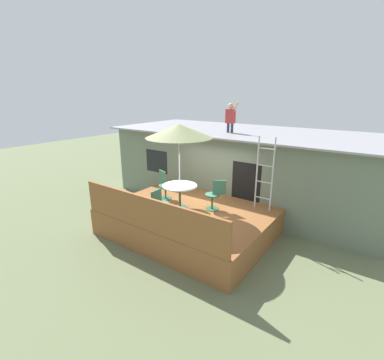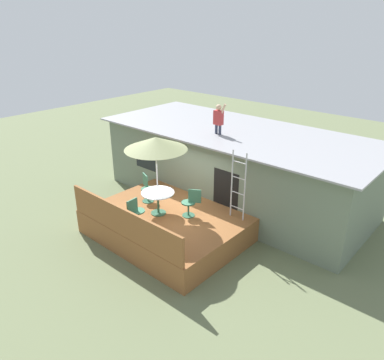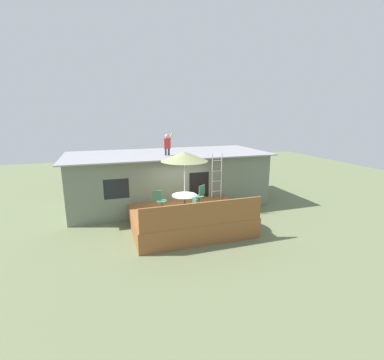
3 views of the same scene
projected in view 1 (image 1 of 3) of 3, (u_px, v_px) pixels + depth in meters
name	position (u px, v px, depth m)	size (l,w,h in m)	color
ground_plane	(191.00, 231.00, 8.82)	(40.00, 40.00, 0.00)	#66704C
house	(243.00, 165.00, 11.19)	(10.50, 4.50, 2.78)	slate
deck	(191.00, 220.00, 8.70)	(4.79, 3.77, 0.80)	brown
deck_railing	(148.00, 214.00, 7.02)	(4.69, 0.08, 0.90)	brown
patio_table	(180.00, 190.00, 8.35)	(1.04, 1.04, 0.74)	#33664C
patio_umbrella	(179.00, 131.00, 7.83)	(1.90, 1.90, 2.54)	silver
step_ladder	(265.00, 174.00, 8.17)	(0.52, 0.04, 2.20)	silver
person_figure	(231.00, 116.00, 10.08)	(0.47, 0.20, 1.11)	#33384C
patio_chair_left	(164.00, 185.00, 9.23)	(0.60, 0.44, 0.92)	#33664C
patio_chair_right	(215.00, 195.00, 8.34)	(0.57, 0.45, 0.92)	#33664C
patio_chair_near	(160.00, 205.00, 7.60)	(0.44, 0.62, 0.92)	#33664C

